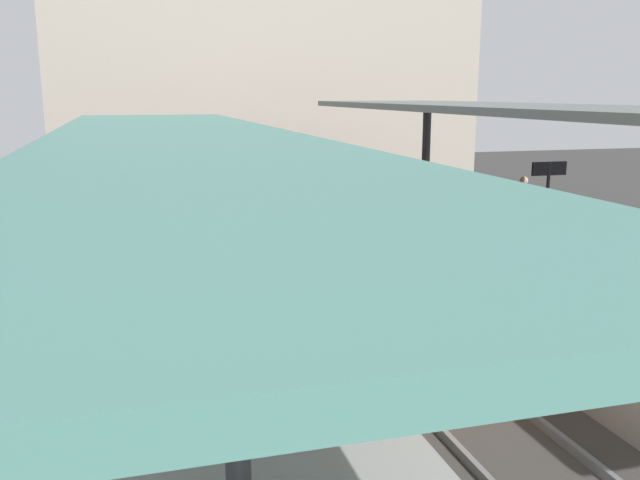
# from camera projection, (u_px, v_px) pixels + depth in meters

# --- Properties ---
(ground_plane) EXTENTS (80.00, 80.00, 0.00)m
(ground_plane) POSITION_uv_depth(u_px,v_px,m) (407.00, 365.00, 12.13)
(ground_plane) COLOR #383835
(platform_left) EXTENTS (4.40, 28.00, 1.00)m
(platform_left) POSITION_uv_depth(u_px,v_px,m) (191.00, 361.00, 11.00)
(platform_left) COLOR #9E9E99
(platform_left) RESTS_ON ground_plane
(platform_right) EXTENTS (4.40, 28.00, 1.00)m
(platform_right) POSITION_uv_depth(u_px,v_px,m) (590.00, 319.00, 13.04)
(platform_right) COLOR #9E9E99
(platform_right) RESTS_ON ground_plane
(track_ballast) EXTENTS (3.20, 28.00, 0.20)m
(track_ballast) POSITION_uv_depth(u_px,v_px,m) (407.00, 360.00, 12.11)
(track_ballast) COLOR #423F3D
(track_ballast) RESTS_ON ground_plane
(rail_near_side) EXTENTS (0.08, 28.00, 0.14)m
(rail_near_side) POSITION_uv_depth(u_px,v_px,m) (369.00, 355.00, 11.88)
(rail_near_side) COLOR slate
(rail_near_side) RESTS_ON track_ballast
(rail_far_side) EXTENTS (0.08, 28.00, 0.14)m
(rail_far_side) POSITION_uv_depth(u_px,v_px,m) (444.00, 347.00, 12.26)
(rail_far_side) COLOR slate
(rail_far_side) RESTS_ON track_ballast
(commuter_train) EXTENTS (2.78, 15.08, 3.10)m
(commuter_train) POSITION_uv_depth(u_px,v_px,m) (315.00, 213.00, 17.54)
(commuter_train) COLOR maroon
(commuter_train) RESTS_ON track_ballast
(canopy_left) EXTENTS (4.18, 21.00, 3.10)m
(canopy_left) POSITION_uv_depth(u_px,v_px,m) (175.00, 140.00, 11.58)
(canopy_left) COLOR #333335
(canopy_left) RESTS_ON platform_left
(canopy_right) EXTENTS (4.18, 21.00, 3.52)m
(canopy_right) POSITION_uv_depth(u_px,v_px,m) (561.00, 113.00, 13.53)
(canopy_right) COLOR #333335
(canopy_right) RESTS_ON platform_right
(platform_bench) EXTENTS (1.40, 0.41, 0.86)m
(platform_bench) POSITION_uv_depth(u_px,v_px,m) (552.00, 271.00, 12.83)
(platform_bench) COLOR black
(platform_bench) RESTS_ON platform_right
(platform_sign) EXTENTS (0.90, 0.08, 2.21)m
(platform_sign) POSITION_uv_depth(u_px,v_px,m) (548.00, 187.00, 15.86)
(platform_sign) COLOR #262628
(platform_sign) RESTS_ON platform_right
(passenger_near_bench) EXTENTS (0.36, 0.36, 1.63)m
(passenger_near_bench) POSITION_uv_depth(u_px,v_px,m) (522.00, 206.00, 17.92)
(passenger_near_bench) COLOR #998460
(passenger_near_bench) RESTS_ON platform_right
(station_building_backdrop) EXTENTS (18.00, 6.00, 11.00)m
(station_building_backdrop) POSITION_uv_depth(u_px,v_px,m) (264.00, 76.00, 30.15)
(station_building_backdrop) COLOR #A89E8E
(station_building_backdrop) RESTS_ON ground_plane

